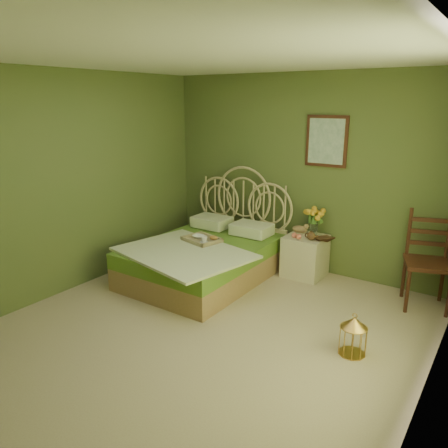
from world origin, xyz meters
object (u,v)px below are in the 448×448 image
Objects in this scene: chair at (431,254)px; birdcage at (353,336)px; bed at (205,256)px; nightstand at (306,250)px.

chair is 2.95× the size of birdcage.
chair is 1.59m from birdcage.
bed is 2.30m from birdcage.
bed is 5.89× the size of birdcage.
bed reaches higher than chair.
bed is 2.22× the size of nightstand.
chair is (2.54, 0.79, 0.31)m from bed.
birdcage is at bearing -17.69° from bed.
nightstand is 2.65× the size of birdcage.
nightstand is at bearing 37.13° from bed.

